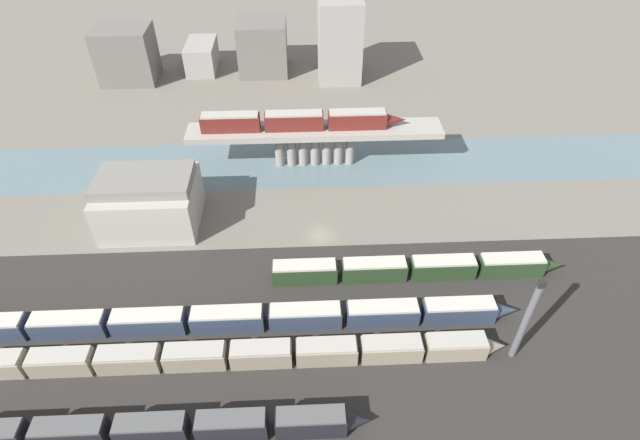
{
  "coord_description": "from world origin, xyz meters",
  "views": [
    {
      "loc": [
        -3.26,
        -70.72,
        65.15
      ],
      "look_at": [
        0.0,
        0.31,
        3.7
      ],
      "focal_mm": 28.0,
      "sensor_mm": 36.0,
      "label": 1
    }
  ],
  "objects_px": {
    "signal_tower": "(526,321)",
    "train_yard_near": "(160,428)",
    "train_yard_mid": "(237,355)",
    "train_yard_outer": "(416,268)",
    "train_on_bridge": "(301,121)",
    "warehouse_building": "(149,201)",
    "train_yard_far": "(197,320)"
  },
  "relations": [
    {
      "from": "train_yard_outer",
      "to": "signal_tower",
      "type": "bearing_deg",
      "value": -55.3
    },
    {
      "from": "train_on_bridge",
      "to": "train_yard_outer",
      "type": "bearing_deg",
      "value": -61.86
    },
    {
      "from": "train_yard_outer",
      "to": "signal_tower",
      "type": "relative_size",
      "value": 3.1
    },
    {
      "from": "train_on_bridge",
      "to": "train_yard_outer",
      "type": "relative_size",
      "value": 0.86
    },
    {
      "from": "train_yard_mid",
      "to": "train_yard_far",
      "type": "relative_size",
      "value": 0.79
    },
    {
      "from": "train_yard_mid",
      "to": "warehouse_building",
      "type": "distance_m",
      "value": 38.44
    },
    {
      "from": "signal_tower",
      "to": "train_yard_far",
      "type": "bearing_deg",
      "value": 171.46
    },
    {
      "from": "train_yard_far",
      "to": "warehouse_building",
      "type": "relative_size",
      "value": 5.61
    },
    {
      "from": "train_yard_far",
      "to": "warehouse_building",
      "type": "height_order",
      "value": "warehouse_building"
    },
    {
      "from": "train_yard_mid",
      "to": "signal_tower",
      "type": "relative_size",
      "value": 4.84
    },
    {
      "from": "train_yard_near",
      "to": "train_yard_mid",
      "type": "xyz_separation_m",
      "value": [
        9.06,
        10.88,
        -0.14
      ]
    },
    {
      "from": "train_yard_mid",
      "to": "train_yard_outer",
      "type": "xyz_separation_m",
      "value": [
        29.97,
        16.14,
        0.13
      ]
    },
    {
      "from": "train_on_bridge",
      "to": "train_yard_far",
      "type": "bearing_deg",
      "value": -110.96
    },
    {
      "from": "train_yard_near",
      "to": "train_yard_outer",
      "type": "relative_size",
      "value": 1.06
    },
    {
      "from": "train_on_bridge",
      "to": "signal_tower",
      "type": "xyz_separation_m",
      "value": [
        30.83,
        -52.7,
        -3.05
      ]
    },
    {
      "from": "warehouse_building",
      "to": "train_yard_outer",
      "type": "bearing_deg",
      "value": -19.2
    },
    {
      "from": "train_yard_near",
      "to": "train_yard_far",
      "type": "xyz_separation_m",
      "value": [
        2.39,
        17.51,
        -0.05
      ]
    },
    {
      "from": "train_on_bridge",
      "to": "signal_tower",
      "type": "distance_m",
      "value": 61.13
    },
    {
      "from": "train_yard_mid",
      "to": "train_yard_far",
      "type": "xyz_separation_m",
      "value": [
        -6.67,
        6.63,
        0.09
      ]
    },
    {
      "from": "train_yard_mid",
      "to": "train_yard_outer",
      "type": "distance_m",
      "value": 34.04
    },
    {
      "from": "train_yard_near",
      "to": "train_yard_mid",
      "type": "bearing_deg",
      "value": 50.21
    },
    {
      "from": "train_yard_outer",
      "to": "signal_tower",
      "type": "height_order",
      "value": "signal_tower"
    },
    {
      "from": "train_yard_near",
      "to": "warehouse_building",
      "type": "distance_m",
      "value": 45.33
    },
    {
      "from": "warehouse_building",
      "to": "signal_tower",
      "type": "bearing_deg",
      "value": -29.16
    },
    {
      "from": "signal_tower",
      "to": "train_yard_near",
      "type": "bearing_deg",
      "value": -168.54
    },
    {
      "from": "train_yard_near",
      "to": "train_yard_mid",
      "type": "distance_m",
      "value": 14.16
    },
    {
      "from": "train_yard_near",
      "to": "signal_tower",
      "type": "height_order",
      "value": "signal_tower"
    },
    {
      "from": "train_yard_outer",
      "to": "train_yard_mid",
      "type": "bearing_deg",
      "value": -151.7
    },
    {
      "from": "train_on_bridge",
      "to": "train_yard_mid",
      "type": "xyz_separation_m",
      "value": [
        -10.75,
        -52.08,
        -9.36
      ]
    },
    {
      "from": "train_on_bridge",
      "to": "warehouse_building",
      "type": "height_order",
      "value": "train_on_bridge"
    },
    {
      "from": "train_yard_far",
      "to": "train_yard_outer",
      "type": "relative_size",
      "value": 1.98
    },
    {
      "from": "warehouse_building",
      "to": "signal_tower",
      "type": "relative_size",
      "value": 1.09
    }
  ]
}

